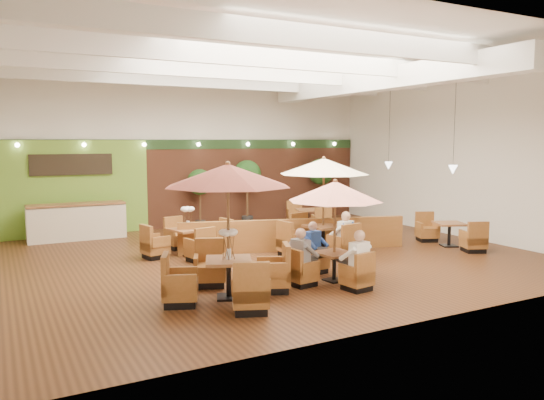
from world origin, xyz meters
TOP-DOWN VIEW (x-y plane):
  - room at (0.25, 1.22)m, footprint 14.04×14.00m
  - service_counter at (-4.40, 5.10)m, footprint 3.00×0.75m
  - booth_divider at (0.94, 0.32)m, footprint 6.49×2.01m
  - table_0 at (-2.59, -3.10)m, footprint 2.91×2.91m
  - table_1 at (0.00, -3.00)m, footprint 2.24×2.33m
  - table_2 at (1.45, -0.32)m, footprint 2.66×2.76m
  - table_3 at (-1.98, 1.22)m, footprint 2.61×2.61m
  - table_4 at (5.40, -1.33)m, footprint 1.08×2.63m
  - table_5 at (3.34, 3.45)m, footprint 1.03×2.55m
  - topiary_0 at (-0.12, 5.30)m, footprint 0.93×0.93m
  - topiary_1 at (1.77, 5.30)m, footprint 1.06×1.06m
  - topiary_2 at (5.08, 5.30)m, footprint 1.06×1.06m
  - diner_0 at (0.05, -3.85)m, footprint 0.45×0.40m
  - diner_1 at (0.05, -2.15)m, footprint 0.43×0.39m
  - diner_2 at (-0.80, -3.00)m, footprint 0.40×0.45m
  - diner_3 at (1.52, -1.33)m, footprint 0.44×0.38m
  - diner_4 at (1.52, -1.33)m, footprint 0.47×0.42m

SIDE VIEW (x-z plane):
  - table_5 at x=3.34m, z-range -0.11..0.79m
  - table_4 at x=5.40m, z-range -0.11..0.81m
  - table_3 at x=-1.98m, z-range -0.34..1.18m
  - booth_divider at x=0.94m, z-range 0.00..0.93m
  - service_counter at x=-4.40m, z-range -0.01..1.17m
  - diner_1 at x=0.05m, z-range 0.36..1.15m
  - diner_3 at x=1.52m, z-range 0.36..1.18m
  - diner_2 at x=-0.80m, z-range 0.35..1.19m
  - diner_0 at x=0.05m, z-range 0.35..1.21m
  - diner_4 at x=1.52m, z-range 0.35..1.21m
  - topiary_0 at x=-0.12m, z-range 0.53..2.69m
  - table_1 at x=0.00m, z-range 0.53..2.87m
  - topiary_1 at x=1.77m, z-range 0.60..3.06m
  - topiary_2 at x=5.08m, z-range 0.60..3.07m
  - table_0 at x=-2.59m, z-range 0.48..3.27m
  - table_2 at x=1.45m, z-range 0.60..3.35m
  - room at x=0.25m, z-range 0.87..6.39m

